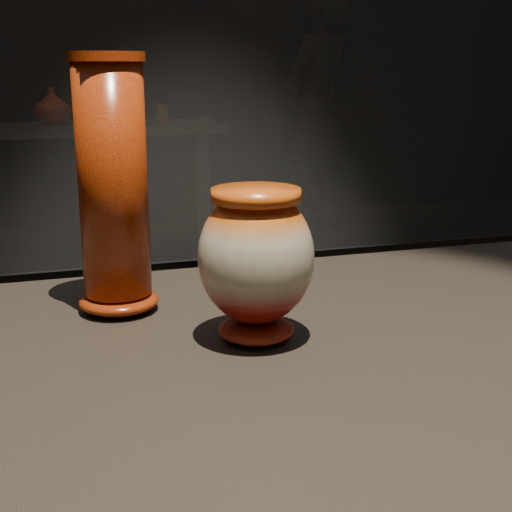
{
  "coord_description": "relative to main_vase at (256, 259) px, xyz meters",
  "views": [
    {
      "loc": [
        -0.42,
        -0.77,
        1.24
      ],
      "look_at": [
        -0.16,
        0.05,
        1.01
      ],
      "focal_mm": 50.0,
      "sensor_mm": 36.0,
      "label": 1
    }
  ],
  "objects": [
    {
      "name": "main_vase",
      "position": [
        0.0,
        0.0,
        0.0
      ],
      "size": [
        0.19,
        0.19,
        0.2
      ],
      "rotation": [
        0.0,
        0.0,
        -0.41
      ],
      "color": "maroon",
      "rests_on": "display_plinth"
    },
    {
      "name": "tall_vase",
      "position": [
        -0.16,
        0.16,
        0.07
      ],
      "size": [
        0.13,
        0.13,
        0.36
      ],
      "rotation": [
        0.0,
        0.0,
        0.14
      ],
      "color": "#AD3C0B",
      "rests_on": "display_plinth"
    },
    {
      "name": "back_shelf",
      "position": [
        -0.17,
        3.54,
        -0.37
      ],
      "size": [
        2.0,
        0.6,
        0.9
      ],
      "color": "black",
      "rests_on": "ground"
    },
    {
      "name": "back_vase_mid",
      "position": [
        -0.14,
        3.56,
        -0.0
      ],
      "size": [
        0.26,
        0.26,
        0.21
      ],
      "primitive_type": "imported",
      "rotation": [
        0.0,
        0.0,
        1.24
      ],
      "color": "maroon",
      "rests_on": "back_shelf"
    },
    {
      "name": "back_vase_right",
      "position": [
        0.49,
        3.49,
        -0.05
      ],
      "size": [
        0.07,
        0.07,
        0.11
      ],
      "primitive_type": "cylinder",
      "color": "#A04517",
      "rests_on": "back_shelf"
    },
    {
      "name": "visitor",
      "position": [
        1.76,
        4.18,
        -0.1
      ],
      "size": [
        0.79,
        0.72,
        1.81
      ],
      "primitive_type": "imported",
      "rotation": [
        0.0,
        0.0,
        3.7
      ],
      "color": "black",
      "rests_on": "ground"
    }
  ]
}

